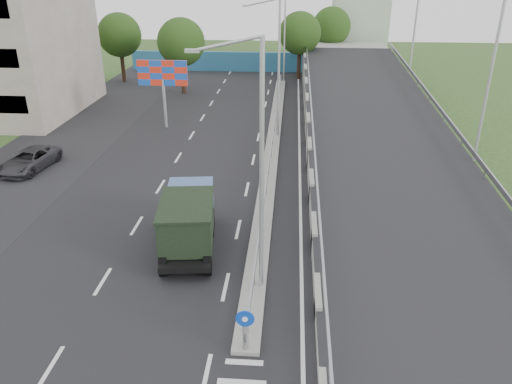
# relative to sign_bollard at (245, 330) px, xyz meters

# --- Properties ---
(road_surface) EXTENTS (26.00, 90.00, 0.04)m
(road_surface) POSITION_rel_sign_bollard_xyz_m (-3.00, 17.83, -1.03)
(road_surface) COLOR black
(road_surface) RESTS_ON ground
(parking_strip) EXTENTS (8.00, 90.00, 0.05)m
(parking_strip) POSITION_rel_sign_bollard_xyz_m (-16.00, 17.83, -1.03)
(parking_strip) COLOR black
(parking_strip) RESTS_ON ground
(median) EXTENTS (1.00, 44.00, 0.20)m
(median) POSITION_rel_sign_bollard_xyz_m (0.00, 21.83, -0.93)
(median) COLOR gray
(median) RESTS_ON ground
(overpass_ramp) EXTENTS (10.00, 50.00, 3.50)m
(overpass_ramp) POSITION_rel_sign_bollard_xyz_m (7.50, 21.83, 0.72)
(overpass_ramp) COLOR gray
(overpass_ramp) RESTS_ON ground
(median_guardrail) EXTENTS (0.09, 44.00, 0.71)m
(median_guardrail) POSITION_rel_sign_bollard_xyz_m (0.00, 21.83, -0.28)
(median_guardrail) COLOR gray
(median_guardrail) RESTS_ON median
(sign_bollard) EXTENTS (0.64, 0.23, 1.67)m
(sign_bollard) POSITION_rel_sign_bollard_xyz_m (0.00, 0.00, 0.00)
(sign_bollard) COLOR black
(sign_bollard) RESTS_ON median
(lamp_post_near) EXTENTS (2.74, 0.18, 10.08)m
(lamp_post_near) POSITION_rel_sign_bollard_xyz_m (0.11, 3.83, 4.77)
(lamp_post_near) COLOR #B2B5B7
(lamp_post_near) RESTS_ON median
(lamp_post_mid) EXTENTS (2.74, 0.18, 10.08)m
(lamp_post_mid) POSITION_rel_sign_bollard_xyz_m (0.11, 23.83, 4.77)
(lamp_post_mid) COLOR #B2B5B7
(lamp_post_mid) RESTS_ON median
(lamp_post_far) EXTENTS (2.74, 0.18, 10.08)m
(lamp_post_far) POSITION_rel_sign_bollard_xyz_m (0.11, 43.83, 4.77)
(lamp_post_far) COLOR #B2B5B7
(lamp_post_far) RESTS_ON median
(blue_wall) EXTENTS (30.00, 0.50, 2.40)m
(blue_wall) POSITION_rel_sign_bollard_xyz_m (-4.00, 49.83, 0.17)
(blue_wall) COLOR teal
(blue_wall) RESTS_ON ground
(church) EXTENTS (7.00, 7.00, 13.80)m
(church) POSITION_rel_sign_bollard_xyz_m (10.00, 57.83, 4.28)
(church) COLOR #B2CCAD
(church) RESTS_ON ground
(billboard) EXTENTS (4.00, 0.24, 5.50)m
(billboard) POSITION_rel_sign_bollard_xyz_m (-9.00, 25.83, 3.15)
(billboard) COLOR #B2B5B7
(billboard) RESTS_ON ground
(tree_left_mid) EXTENTS (4.80, 4.80, 7.60)m
(tree_left_mid) POSITION_rel_sign_bollard_xyz_m (-10.00, 37.83, 4.14)
(tree_left_mid) COLOR black
(tree_left_mid) RESTS_ON ground
(tree_median_far) EXTENTS (4.80, 4.80, 7.60)m
(tree_median_far) POSITION_rel_sign_bollard_xyz_m (2.00, 45.83, 4.14)
(tree_median_far) COLOR black
(tree_median_far) RESTS_ON ground
(tree_left_far) EXTENTS (4.80, 4.80, 7.60)m
(tree_left_far) POSITION_rel_sign_bollard_xyz_m (-18.00, 42.83, 4.14)
(tree_left_far) COLOR black
(tree_left_far) RESTS_ON ground
(tree_ramp_far) EXTENTS (4.80, 4.80, 7.60)m
(tree_ramp_far) POSITION_rel_sign_bollard_xyz_m (6.00, 52.83, 4.14)
(tree_ramp_far) COLOR black
(tree_ramp_far) RESTS_ON ground
(dump_truck) EXTENTS (2.96, 6.32, 2.69)m
(dump_truck) POSITION_rel_sign_bollard_xyz_m (-3.34, 7.04, 0.45)
(dump_truck) COLOR black
(dump_truck) RESTS_ON ground
(parked_car_c) EXTENTS (2.83, 5.03, 1.33)m
(parked_car_c) POSITION_rel_sign_bollard_xyz_m (-15.75, 16.01, -0.37)
(parked_car_c) COLOR #2F2F34
(parked_car_c) RESTS_ON ground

